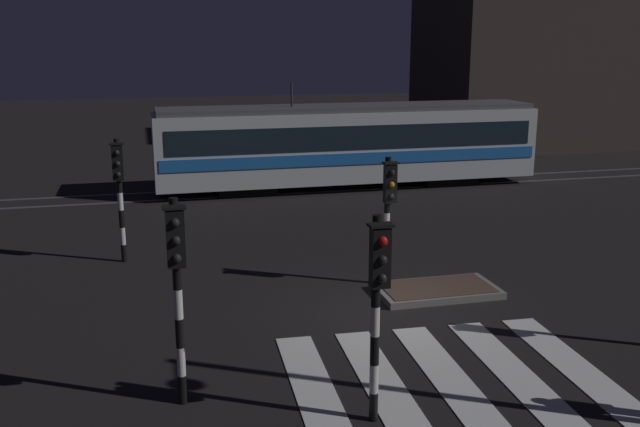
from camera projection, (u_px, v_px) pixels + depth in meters
The scene contains 11 objects.
ground_plane at pixel (387, 312), 15.65m from camera, with size 120.00×120.00×0.00m, color black.
rail_near at pixel (279, 194), 27.35m from camera, with size 80.00×0.12×0.03m, color #59595E.
rail_far at pixel (273, 187), 28.71m from camera, with size 80.00×0.12×0.03m, color #59595E.
crosswalk_zebra at pixel (451, 381), 12.49m from camera, with size 5.72×4.96×0.02m.
traffic_island at pixel (437, 290), 16.75m from camera, with size 2.80×1.50×0.18m.
traffic_light_corner_near_left at pixel (177, 273), 11.13m from camera, with size 0.36×0.42×3.44m.
traffic_light_corner_far_left at pixel (119, 182), 18.58m from camera, with size 0.36×0.42×3.29m.
traffic_light_median_centre at pixel (389, 202), 16.86m from camera, with size 0.36×0.42×3.11m.
traffic_light_kerb_mid_left at pixel (378, 290), 10.63m from camera, with size 0.36×0.42×3.30m.
tram at pixel (348, 144), 28.30m from camera, with size 15.17×2.58×4.15m.
building_backdrop at pixel (526, 25), 38.93m from camera, with size 10.17×8.00×12.94m, color #382D28.
Camera 1 is at (-4.99, -13.89, 5.81)m, focal length 40.38 mm.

